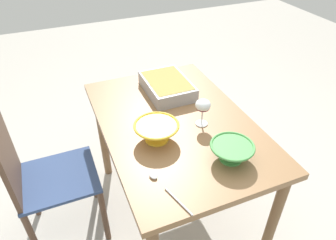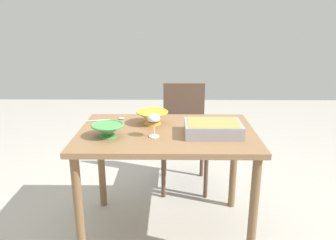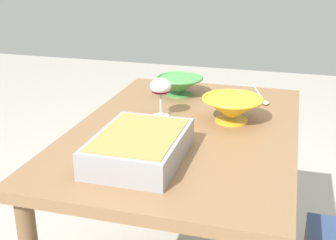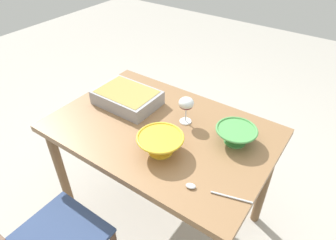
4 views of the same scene
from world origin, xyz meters
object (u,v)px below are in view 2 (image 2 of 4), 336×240
(mixing_bowl, at_px, (108,130))
(small_bowl, at_px, (152,117))
(casserole_dish, at_px, (213,128))
(chair, at_px, (184,132))
(serving_spoon, at_px, (113,119))
(wine_glass, at_px, (154,120))
(dining_table, at_px, (167,145))

(mixing_bowl, relative_size, small_bowl, 0.91)
(casserole_dish, distance_m, mixing_bowl, 0.67)
(mixing_bowl, height_order, small_bowl, small_bowl)
(chair, bearing_deg, mixing_bowl, -120.43)
(serving_spoon, bearing_deg, wine_glass, -47.69)
(dining_table, distance_m, serving_spoon, 0.48)
(small_bowl, bearing_deg, chair, 67.59)
(casserole_dish, height_order, mixing_bowl, same)
(wine_glass, relative_size, casserole_dish, 0.42)
(mixing_bowl, bearing_deg, serving_spoon, 95.28)
(small_bowl, bearing_deg, dining_table, -55.20)
(chair, relative_size, casserole_dish, 2.56)
(dining_table, relative_size, casserole_dish, 3.25)
(chair, xyz_separation_m, wine_glass, (-0.22, -0.88, 0.38))
(chair, relative_size, serving_spoon, 3.37)
(chair, xyz_separation_m, serving_spoon, (-0.55, -0.52, 0.28))
(chair, height_order, wine_glass, wine_glass)
(wine_glass, bearing_deg, casserole_dish, 7.05)
(small_bowl, bearing_deg, mixing_bowl, -134.50)
(dining_table, height_order, serving_spoon, serving_spoon)
(wine_glass, relative_size, mixing_bowl, 0.75)
(mixing_bowl, distance_m, serving_spoon, 0.36)
(chair, xyz_separation_m, mixing_bowl, (-0.52, -0.88, 0.32))
(casserole_dish, height_order, serving_spoon, casserole_dish)
(wine_glass, distance_m, casserole_dish, 0.39)
(wine_glass, height_order, casserole_dish, wine_glass)
(small_bowl, bearing_deg, serving_spoon, 163.44)
(small_bowl, distance_m, serving_spoon, 0.31)
(chair, height_order, serving_spoon, chair)
(dining_table, distance_m, small_bowl, 0.24)
(dining_table, relative_size, small_bowl, 5.18)
(wine_glass, height_order, serving_spoon, wine_glass)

